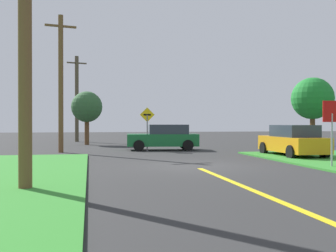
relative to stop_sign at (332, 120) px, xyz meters
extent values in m
plane|color=#2E2E2E|center=(-4.98, 1.82, -1.83)|extent=(120.00, 120.00, 0.00)
cube|color=yellow|center=(-4.98, -6.18, -1.82)|extent=(0.20, 14.00, 0.01)
cylinder|color=#9EA0A8|center=(0.00, 0.00, -0.79)|extent=(0.07, 0.07, 2.09)
cube|color=red|center=(0.00, 0.00, 0.34)|extent=(0.81, 0.11, 0.81)
cube|color=#196B33|center=(-4.52, 11.37, -1.19)|extent=(4.61, 2.19, 0.76)
cube|color=#2D3842|center=(-4.15, 11.34, -0.51)|extent=(2.59, 1.79, 0.60)
cylinder|color=black|center=(-6.11, 10.65, -1.49)|extent=(0.70, 0.28, 0.68)
cylinder|color=black|center=(-5.95, 12.39, -1.49)|extent=(0.70, 0.28, 0.68)
cylinder|color=black|center=(-3.09, 10.36, -1.49)|extent=(0.70, 0.28, 0.68)
cylinder|color=black|center=(-2.93, 12.10, -1.49)|extent=(0.70, 0.28, 0.68)
cube|color=orange|center=(1.13, 5.17, -1.19)|extent=(1.81, 4.57, 0.76)
cube|color=#2D3842|center=(1.12, 4.97, -0.51)|extent=(1.58, 2.52, 0.60)
cylinder|color=black|center=(0.27, 6.73, -1.49)|extent=(0.23, 0.68, 0.68)
cylinder|color=black|center=(2.01, 6.71, -1.49)|extent=(0.23, 0.68, 0.68)
cylinder|color=black|center=(0.25, 3.63, -1.49)|extent=(0.23, 0.68, 0.68)
cylinder|color=black|center=(1.98, 3.61, -1.49)|extent=(0.23, 0.68, 0.68)
cylinder|color=brown|center=(-10.68, -3.16, 2.69)|extent=(0.34, 0.34, 9.03)
cylinder|color=brown|center=(-10.72, 10.38, 2.17)|extent=(0.29, 0.29, 8.00)
cube|color=brown|center=(-10.72, 10.38, 5.53)|extent=(1.79, 0.47, 0.12)
cylinder|color=#4D4432|center=(-10.22, 23.92, 2.08)|extent=(0.34, 0.34, 7.82)
cube|color=#4D4432|center=(-10.22, 23.92, 5.37)|extent=(1.77, 0.56, 0.12)
cylinder|color=slate|center=(-5.60, 10.65, -0.71)|extent=(0.08, 0.08, 2.23)
cube|color=yellow|center=(-5.60, 10.65, 0.40)|extent=(0.90, 0.11, 0.91)
cube|color=black|center=(-5.60, 10.65, 0.40)|extent=(0.45, 0.08, 0.10)
cylinder|color=brown|center=(7.53, 14.02, -0.67)|extent=(0.38, 0.38, 2.32)
sphere|color=#1D7D2B|center=(7.53, 14.02, 1.76)|extent=(3.17, 3.17, 3.17)
cylinder|color=brown|center=(-9.28, 18.50, -0.82)|extent=(0.35, 0.35, 2.03)
sphere|color=#2E5A30|center=(-9.28, 18.50, 1.17)|extent=(2.43, 2.43, 2.43)
camera|label=1|loc=(-9.08, -13.91, -0.10)|focal=43.20mm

